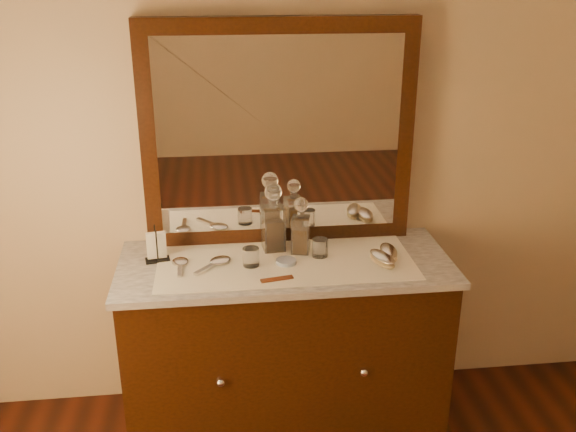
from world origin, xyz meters
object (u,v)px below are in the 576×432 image
object	(u,v)px
comb	(277,279)
brush_near	(382,259)
pin_dish	(286,261)
hand_mirror_outer	(180,263)
decanter_right	(301,231)
dresser_cabinet	(285,347)
napkin_rack	(157,247)
mirror_frame	(279,135)
brush_far	(388,253)
decanter_left	(273,224)
hand_mirror_inner	(218,262)

from	to	relation	value
comb	brush_near	size ratio (longest dim) A/B	0.76
pin_dish	hand_mirror_outer	xyz separation A→B (m)	(-0.45, 0.04, -0.00)
pin_dish	decanter_right	xyz separation A→B (m)	(0.08, 0.11, 0.09)
dresser_cabinet	napkin_rack	bearing A→B (deg)	172.57
mirror_frame	brush_near	bearing A→B (deg)	-38.45
brush_far	hand_mirror_outer	bearing A→B (deg)	178.03
comb	napkin_rack	bearing A→B (deg)	142.59
pin_dish	napkin_rack	bearing A→B (deg)	169.70
comb	decanter_left	world-z (taller)	decanter_left
brush_near	hand_mirror_inner	bearing A→B (deg)	173.50
comb	brush_far	distance (m)	0.53
comb	pin_dish	bearing A→B (deg)	59.35
brush_far	hand_mirror_inner	xyz separation A→B (m)	(-0.74, 0.02, -0.01)
mirror_frame	pin_dish	size ratio (longest dim) A/B	13.64
napkin_rack	brush_near	bearing A→B (deg)	-8.97
pin_dish	napkin_rack	xyz separation A→B (m)	(-0.55, 0.10, 0.05)
decanter_right	brush_far	size ratio (longest dim) A/B	1.56
napkin_rack	decanter_right	distance (m)	0.63
pin_dish	decanter_right	size ratio (longest dim) A/B	0.34
mirror_frame	comb	distance (m)	0.65
brush_near	decanter_left	bearing A→B (deg)	155.38
hand_mirror_outer	brush_far	bearing A→B (deg)	-1.97
dresser_cabinet	brush_far	world-z (taller)	brush_far
comb	brush_far	bearing A→B (deg)	6.48
napkin_rack	hand_mirror_inner	world-z (taller)	napkin_rack
brush_near	decanter_right	bearing A→B (deg)	154.26
comb	brush_near	xyz separation A→B (m)	(0.46, 0.10, 0.02)
napkin_rack	dresser_cabinet	bearing A→B (deg)	-7.43
pin_dish	brush_far	distance (m)	0.45
brush_far	hand_mirror_inner	bearing A→B (deg)	178.30
decanter_left	hand_mirror_inner	bearing A→B (deg)	-153.67
decanter_right	hand_mirror_inner	world-z (taller)	decanter_right
dresser_cabinet	mirror_frame	world-z (taller)	mirror_frame
pin_dish	brush_near	size ratio (longest dim) A/B	0.50
decanter_right	hand_mirror_outer	world-z (taller)	decanter_right
pin_dish	decanter_left	bearing A→B (deg)	104.20
dresser_cabinet	decanter_left	world-z (taller)	decanter_left
mirror_frame	hand_mirror_outer	xyz separation A→B (m)	(-0.45, -0.24, -0.49)
dresser_cabinet	mirror_frame	xyz separation A→B (m)	(0.00, 0.25, 0.94)
decanter_left	hand_mirror_inner	xyz separation A→B (m)	(-0.25, -0.13, -0.11)
mirror_frame	decanter_left	xyz separation A→B (m)	(-0.04, -0.12, -0.38)
dresser_cabinet	brush_near	distance (m)	0.63
dresser_cabinet	brush_far	distance (m)	0.65
decanter_left	brush_near	world-z (taller)	decanter_left
decanter_left	decanter_right	distance (m)	0.13
brush_near	brush_far	world-z (taller)	same
dresser_cabinet	hand_mirror_outer	bearing A→B (deg)	178.82
mirror_frame	decanter_right	bearing A→B (deg)	-64.78
decanter_left	napkin_rack	bearing A→B (deg)	-174.01
comb	hand_mirror_inner	bearing A→B (deg)	132.43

